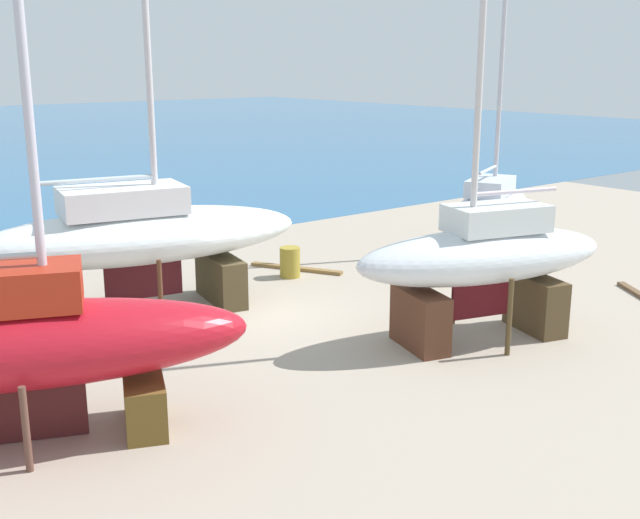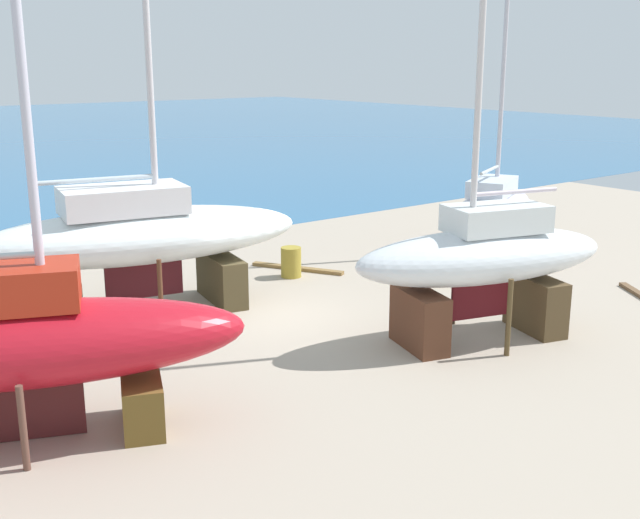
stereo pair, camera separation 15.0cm
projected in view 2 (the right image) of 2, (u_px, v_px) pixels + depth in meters
ground_plane at (369, 361)px, 17.15m from camera, size 51.90×51.90×0.00m
sailboat_large_starboard at (140, 237)px, 20.02m from camera, size 8.86×4.44×12.55m
sailboat_far_slipway at (493, 209)px, 26.23m from camera, size 6.33×4.45×10.52m
sailboat_mid_port at (483, 259)px, 18.03m from camera, size 6.75×3.82×11.54m
sailboat_small_center at (22, 342)px, 13.16m from camera, size 7.77×4.78×12.98m
barrel_rust_near at (291, 262)px, 23.71m from camera, size 0.63×0.63×0.92m
barrel_rust_mid at (546, 224)px, 29.68m from camera, size 0.79×0.79×0.77m
barrel_tipped_left at (426, 270)px, 22.92m from camera, size 0.76×0.76×0.85m
timber_short_skew at (297, 268)px, 24.57m from camera, size 1.71×2.82×0.11m
timber_short_cross at (636, 292)px, 22.02m from camera, size 1.14×1.58×0.10m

